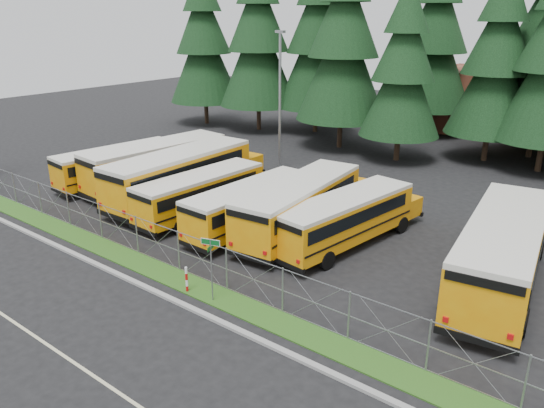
# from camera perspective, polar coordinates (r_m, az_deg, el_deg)

# --- Properties ---
(ground) EXTENTS (120.00, 120.00, 0.00)m
(ground) POSITION_cam_1_polar(r_m,az_deg,el_deg) (25.21, -6.65, -6.93)
(ground) COLOR black
(ground) RESTS_ON ground
(curb) EXTENTS (50.00, 0.25, 0.12)m
(curb) POSITION_cam_1_polar(r_m,az_deg,el_deg) (23.36, -12.04, -9.39)
(curb) COLOR gray
(curb) RESTS_ON ground
(grass_verge) EXTENTS (50.00, 1.40, 0.06)m
(grass_verge) POSITION_cam_1_polar(r_m,az_deg,el_deg) (24.17, -9.50, -8.25)
(grass_verge) COLOR #1C4D16
(grass_verge) RESTS_ON ground
(road_lane_line) EXTENTS (50.00, 0.12, 0.01)m
(road_lane_line) POSITION_cam_1_polar(r_m,az_deg,el_deg) (21.13, -22.48, -14.18)
(road_lane_line) COLOR beige
(road_lane_line) RESTS_ON ground
(chainlink_fence) EXTENTS (44.00, 0.10, 2.00)m
(chainlink_fence) POSITION_cam_1_polar(r_m,az_deg,el_deg) (24.15, -8.41, -5.62)
(chainlink_fence) COLOR gray
(chainlink_fence) RESTS_ON ground
(bus_0) EXTENTS (3.54, 10.21, 2.62)m
(bus_0) POSITION_cam_1_polar(r_m,az_deg,el_deg) (38.26, -15.86, 3.97)
(bus_0) COLOR orange
(bus_0) RESTS_ON ground
(bus_1) EXTENTS (3.87, 12.11, 3.12)m
(bus_1) POSITION_cam_1_polar(r_m,az_deg,el_deg) (36.91, -11.79, 4.14)
(bus_1) COLOR orange
(bus_1) RESTS_ON ground
(bus_2) EXTENTS (3.15, 12.30, 3.21)m
(bus_2) POSITION_cam_1_polar(r_m,az_deg,el_deg) (33.97, -9.36, 3.01)
(bus_2) COLOR orange
(bus_2) RESTS_ON ground
(bus_3) EXTENTS (2.78, 9.98, 2.59)m
(bus_3) POSITION_cam_1_polar(r_m,az_deg,el_deg) (31.25, -7.23, 1.03)
(bus_3) COLOR orange
(bus_3) RESTS_ON ground
(bus_4) EXTENTS (2.63, 9.99, 2.60)m
(bus_4) POSITION_cam_1_polar(r_m,az_deg,el_deg) (29.03, -1.89, -0.30)
(bus_4) COLOR orange
(bus_4) RESTS_ON ground
(bus_5) EXTENTS (3.73, 11.47, 2.95)m
(bus_5) POSITION_cam_1_polar(r_m,az_deg,el_deg) (28.59, 3.33, -0.27)
(bus_5) COLOR orange
(bus_5) RESTS_ON ground
(bus_6) EXTENTS (3.74, 10.46, 2.68)m
(bus_6) POSITION_cam_1_polar(r_m,az_deg,el_deg) (27.32, 8.26, -1.74)
(bus_6) COLOR orange
(bus_6) RESTS_ON ground
(bus_east) EXTENTS (4.69, 12.70, 3.25)m
(bus_east) POSITION_cam_1_polar(r_m,az_deg,el_deg) (24.85, 23.58, -4.83)
(bus_east) COLOR orange
(bus_east) RESTS_ON ground
(street_sign) EXTENTS (0.80, 0.53, 2.81)m
(street_sign) POSITION_cam_1_polar(r_m,az_deg,el_deg) (21.63, -6.58, -5.66)
(street_sign) COLOR gray
(street_sign) RESTS_ON ground
(striped_bollard) EXTENTS (0.11, 0.11, 1.20)m
(striped_bollard) POSITION_cam_1_polar(r_m,az_deg,el_deg) (23.09, -9.17, -8.04)
(striped_bollard) COLOR #B20C0C
(striped_bollard) RESTS_ON ground
(light_standard) EXTENTS (0.70, 0.35, 10.14)m
(light_standard) POSITION_cam_1_polar(r_m,az_deg,el_deg) (39.85, 0.86, 11.50)
(light_standard) COLOR gray
(light_standard) RESTS_ON ground
(conifer_0) EXTENTS (7.34, 7.34, 16.24)m
(conifer_0) POSITION_cam_1_polar(r_m,az_deg,el_deg) (57.70, -7.36, 16.57)
(conifer_0) COLOR black
(conifer_0) RESTS_ON ground
(conifer_1) EXTENTS (7.76, 7.76, 17.17)m
(conifer_1) POSITION_cam_1_polar(r_m,az_deg,el_deg) (53.96, -1.49, 16.99)
(conifer_1) COLOR black
(conifer_1) RESTS_ON ground
(conifer_2) EXTENTS (7.68, 7.68, 16.98)m
(conifer_2) POSITION_cam_1_polar(r_m,az_deg,el_deg) (53.05, 4.89, 16.77)
(conifer_2) COLOR black
(conifer_2) RESTS_ON ground
(conifer_3) EXTENTS (7.80, 7.80, 17.24)m
(conifer_3) POSITION_cam_1_polar(r_m,az_deg,el_deg) (46.73, 7.69, 16.42)
(conifer_3) COLOR black
(conifer_3) RESTS_ON ground
(conifer_4) EXTENTS (6.35, 6.35, 14.04)m
(conifer_4) POSITION_cam_1_polar(r_m,az_deg,el_deg) (43.27, 13.93, 13.63)
(conifer_4) COLOR black
(conifer_4) RESTS_ON ground
(conifer_5) EXTENTS (6.86, 6.86, 15.17)m
(conifer_5) POSITION_cam_1_polar(r_m,az_deg,el_deg) (45.31, 23.04, 13.66)
(conifer_5) COLOR black
(conifer_5) RESTS_ON ground
(conifer_10) EXTENTS (7.16, 7.16, 15.83)m
(conifer_10) POSITION_cam_1_polar(r_m,az_deg,el_deg) (59.84, 6.41, 16.52)
(conifer_10) COLOR black
(conifer_10) RESTS_ON ground
(conifer_11) EXTENTS (7.79, 7.79, 17.22)m
(conifer_11) POSITION_cam_1_polar(r_m,az_deg,el_deg) (54.05, 17.12, 16.19)
(conifer_11) COLOR black
(conifer_11) RESTS_ON ground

